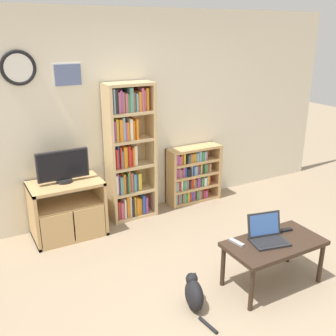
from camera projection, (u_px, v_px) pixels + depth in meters
name	position (u px, v px, depth m)	size (l,w,h in m)	color
ground_plane	(229.00, 316.00, 3.40)	(18.00, 18.00, 0.00)	gray
wall_back	(118.00, 117.00, 4.94)	(6.74, 0.09, 2.60)	beige
tv_stand	(68.00, 209.00, 4.63)	(0.82, 0.51, 0.68)	tan
television	(63.00, 167.00, 4.47)	(0.59, 0.18, 0.38)	black
bookshelf_tall	(128.00, 153.00, 4.95)	(0.60, 0.31, 1.75)	tan
bookshelf_short	(191.00, 175.00, 5.57)	(0.78, 0.26, 0.80)	tan
coffee_table	(274.00, 247.00, 3.70)	(0.94, 0.50, 0.46)	#332319
laptop	(267.00, 235.00, 3.69)	(0.39, 0.34, 0.25)	#232326
remote_near_laptop	(285.00, 230.00, 3.88)	(0.17, 0.07, 0.02)	black
remote_far_from_laptop	(237.00, 242.00, 3.65)	(0.07, 0.17, 0.02)	#99999E
cat	(194.00, 293.00, 3.46)	(0.22, 0.53, 0.31)	black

